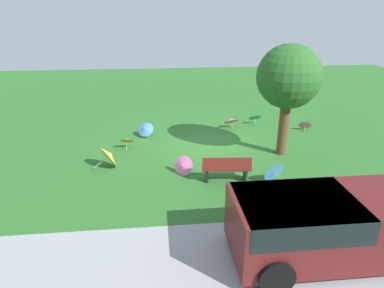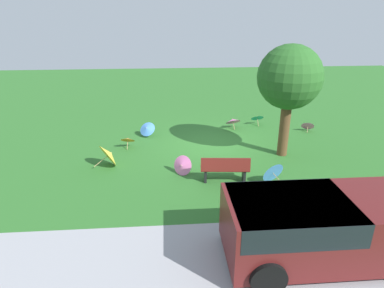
{
  "view_description": "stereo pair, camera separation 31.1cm",
  "coord_description": "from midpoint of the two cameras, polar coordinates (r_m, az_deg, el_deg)",
  "views": [
    {
      "loc": [
        2.22,
        13.07,
        5.35
      ],
      "look_at": [
        0.98,
        1.31,
        0.6
      ],
      "focal_mm": 31.62,
      "sensor_mm": 36.0,
      "label": 1
    },
    {
      "loc": [
        1.91,
        13.1,
        5.35
      ],
      "look_at": [
        0.98,
        1.31,
        0.6
      ],
      "focal_mm": 31.62,
      "sensor_mm": 36.0,
      "label": 2
    }
  ],
  "objects": [
    {
      "name": "parasol_pink_0",
      "position": [
        11.62,
        -2.3,
        -3.66
      ],
      "size": [
        0.77,
        0.76,
        0.69
      ],
      "color": "tan",
      "rests_on": "ground"
    },
    {
      "name": "park_bench",
      "position": [
        11.17,
        5.04,
        -4.15
      ],
      "size": [
        1.64,
        0.62,
        0.9
      ],
      "color": "maroon",
      "rests_on": "ground"
    },
    {
      "name": "parasol_orange_0",
      "position": [
        14.07,
        -11.56,
        0.66
      ],
      "size": [
        0.64,
        0.6,
        0.56
      ],
      "color": "tan",
      "rests_on": "ground"
    },
    {
      "name": "parasol_blue_0",
      "position": [
        15.17,
        -8.46,
        2.52
      ],
      "size": [
        0.88,
        0.84,
        0.68
      ],
      "color": "tan",
      "rests_on": "ground"
    },
    {
      "name": "van_dark",
      "position": [
        8.27,
        20.79,
        -12.21
      ],
      "size": [
        4.61,
        2.13,
        1.53
      ],
      "color": "#591919",
      "rests_on": "ground"
    },
    {
      "name": "parasol_yellow_0",
      "position": [
        12.53,
        -14.45,
        -1.84
      ],
      "size": [
        1.04,
        1.13,
        0.92
      ],
      "color": "tan",
      "rests_on": "ground"
    },
    {
      "name": "parasol_blue_1",
      "position": [
        11.46,
        12.72,
        -4.4
      ],
      "size": [
        0.86,
        0.73,
        0.76
      ],
      "color": "tan",
      "rests_on": "ground"
    },
    {
      "name": "road_strip",
      "position": [
        8.1,
        11.04,
        -19.9
      ],
      "size": [
        40.0,
        3.61,
        0.01
      ],
      "primitive_type": "cube",
      "color": "#9E9EA3",
      "rests_on": "ground"
    },
    {
      "name": "shade_tree",
      "position": [
        12.99,
        15.32,
        10.7
      ],
      "size": [
        2.36,
        2.36,
        4.23
      ],
      "color": "brown",
      "rests_on": "ground"
    },
    {
      "name": "parasol_pink_2",
      "position": [
        16.29,
        6.02,
        4.0
      ],
      "size": [
        0.85,
        0.83,
        0.63
      ],
      "color": "tan",
      "rests_on": "ground"
    },
    {
      "name": "parasol_pink_1",
      "position": [
        16.79,
        18.02,
        3.19
      ],
      "size": [
        0.71,
        0.64,
        0.53
      ],
      "color": "tan",
      "rests_on": "ground"
    },
    {
      "name": "parasol_teal_0",
      "position": [
        17.0,
        10.01,
        4.55
      ],
      "size": [
        0.64,
        0.59,
        0.61
      ],
      "color": "tan",
      "rests_on": "ground"
    },
    {
      "name": "ground",
      "position": [
        14.29,
        2.75,
        -0.14
      ],
      "size": [
        40.0,
        40.0,
        0.0
      ],
      "primitive_type": "plane",
      "color": "#2D6B28"
    }
  ]
}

